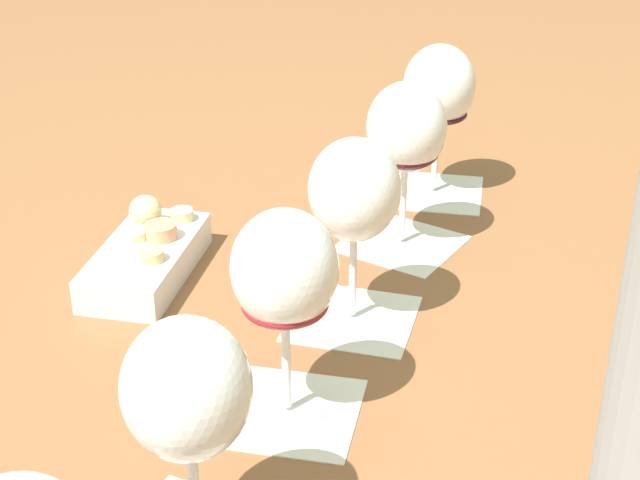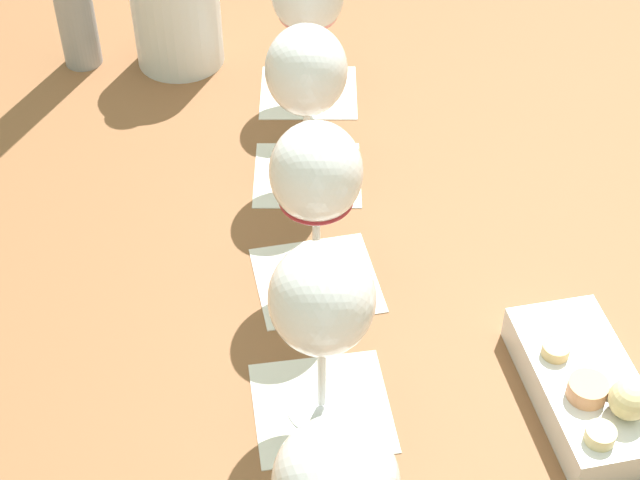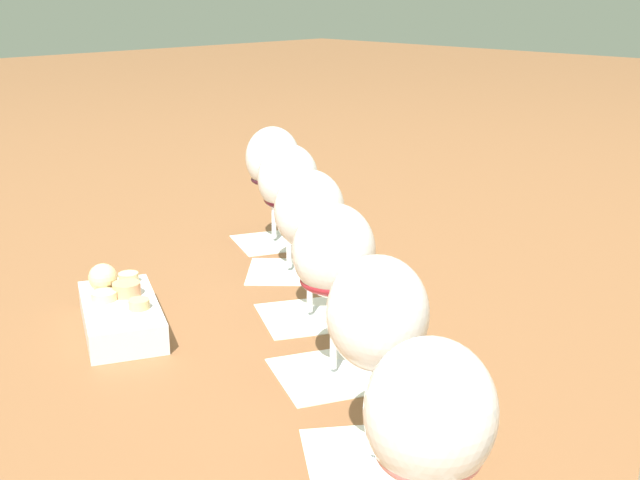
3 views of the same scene
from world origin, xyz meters
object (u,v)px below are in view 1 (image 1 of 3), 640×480
at_px(wine_glass_1, 187,399).
at_px(wine_glass_5, 439,91).
at_px(snack_dish, 147,256).
at_px(wine_glass_4, 406,134).
at_px(wine_glass_3, 354,198).
at_px(wine_glass_2, 285,277).

height_order(wine_glass_1, wine_glass_5, same).
bearing_deg(snack_dish, wine_glass_4, -89.10).
distance_m(wine_glass_3, snack_dish, 0.25).
bearing_deg(wine_glass_3, wine_glass_5, -33.50).
distance_m(wine_glass_5, snack_dish, 0.39).
xyz_separation_m(wine_glass_3, wine_glass_5, (0.26, -0.17, 0.00)).
distance_m(wine_glass_3, wine_glass_5, 0.31).
bearing_deg(wine_glass_1, wine_glass_2, -33.24).
bearing_deg(wine_glass_5, wine_glass_4, 146.95).
height_order(wine_glass_5, snack_dish, wine_glass_5).
bearing_deg(snack_dish, wine_glass_1, -179.26).
xyz_separation_m(wine_glass_1, wine_glass_3, (0.27, -0.18, -0.00)).
distance_m(wine_glass_1, snack_dish, 0.41).
distance_m(wine_glass_1, wine_glass_2, 0.16).
xyz_separation_m(wine_glass_4, snack_dish, (-0.00, 0.28, -0.11)).
height_order(wine_glass_2, wine_glass_4, same).
xyz_separation_m(wine_glass_5, snack_dish, (-0.12, 0.36, -0.11)).
relative_size(wine_glass_4, wine_glass_5, 1.00).
bearing_deg(wine_glass_2, wine_glass_5, -34.02).
relative_size(wine_glass_3, wine_glass_4, 1.00).
height_order(wine_glass_2, wine_glass_3, same).
distance_m(wine_glass_4, wine_glass_5, 0.14).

